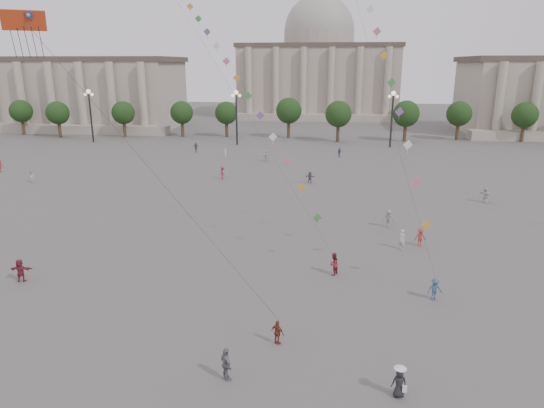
# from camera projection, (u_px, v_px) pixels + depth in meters

# --- Properties ---
(ground) EXTENTS (360.00, 360.00, 0.00)m
(ground) POSITION_uv_depth(u_px,v_px,m) (283.00, 339.00, 28.42)
(ground) COLOR #52504D
(ground) RESTS_ON ground
(hall_west) EXTENTS (84.00, 26.22, 17.20)m
(hall_west) POSITION_uv_depth(u_px,v_px,m) (20.00, 93.00, 123.26)
(hall_west) COLOR #A49B89
(hall_west) RESTS_ON ground
(hall_central) EXTENTS (48.30, 34.30, 35.50)m
(hall_central) POSITION_uv_depth(u_px,v_px,m) (318.00, 68.00, 147.89)
(hall_central) COLOR #A49B89
(hall_central) RESTS_ON ground
(tree_row) EXTENTS (137.12, 5.12, 8.00)m
(tree_row) POSITION_uv_depth(u_px,v_px,m) (314.00, 114.00, 101.42)
(tree_row) COLOR #38261C
(tree_row) RESTS_ON ground
(lamp_post_far_west) EXTENTS (2.00, 0.90, 10.65)m
(lamp_post_far_west) POSITION_uv_depth(u_px,v_px,m) (90.00, 106.00, 97.74)
(lamp_post_far_west) COLOR #262628
(lamp_post_far_west) RESTS_ON ground
(lamp_post_mid_west) EXTENTS (2.00, 0.90, 10.65)m
(lamp_post_mid_west) POSITION_uv_depth(u_px,v_px,m) (236.00, 107.00, 94.74)
(lamp_post_mid_west) COLOR #262628
(lamp_post_mid_west) RESTS_ON ground
(lamp_post_mid_east) EXTENTS (2.00, 0.90, 10.65)m
(lamp_post_mid_east) POSITION_uv_depth(u_px,v_px,m) (392.00, 109.00, 91.74)
(lamp_post_mid_east) COLOR #262628
(lamp_post_mid_east) RESTS_ON ground
(person_crowd_0) EXTENTS (0.94, 0.96, 1.62)m
(person_crowd_0) POSITION_uv_depth(u_px,v_px,m) (339.00, 152.00, 83.85)
(person_crowd_0) COLOR #384E7E
(person_crowd_0) RESTS_ON ground
(person_crowd_1) EXTENTS (0.97, 1.01, 1.64)m
(person_crowd_1) POSITION_uv_depth(u_px,v_px,m) (32.00, 176.00, 65.93)
(person_crowd_1) COLOR silver
(person_crowd_1) RESTS_ON ground
(person_crowd_2) EXTENTS (1.01, 1.31, 1.79)m
(person_crowd_2) POSITION_uv_depth(u_px,v_px,m) (0.00, 166.00, 72.10)
(person_crowd_2) COLOR maroon
(person_crowd_2) RESTS_ON ground
(person_crowd_4) EXTENTS (1.55, 1.68, 1.87)m
(person_crowd_4) POSITION_uv_depth(u_px,v_px,m) (266.00, 156.00, 80.07)
(person_crowd_4) COLOR silver
(person_crowd_4) RESTS_ON ground
(person_crowd_6) EXTENTS (1.25, 0.81, 1.83)m
(person_crowd_6) POSITION_uv_depth(u_px,v_px,m) (388.00, 218.00, 47.61)
(person_crowd_6) COLOR slate
(person_crowd_6) RESTS_ON ground
(person_crowd_7) EXTENTS (1.59, 1.59, 1.84)m
(person_crowd_7) POSITION_uv_depth(u_px,v_px,m) (486.00, 195.00, 56.19)
(person_crowd_7) COLOR silver
(person_crowd_7) RESTS_ON ground
(person_crowd_8) EXTENTS (1.18, 0.82, 1.67)m
(person_crowd_8) POSITION_uv_depth(u_px,v_px,m) (420.00, 237.00, 42.68)
(person_crowd_8) COLOR #9E352B
(person_crowd_8) RESTS_ON ground
(person_crowd_10) EXTENTS (0.38, 0.57, 1.53)m
(person_crowd_10) POSITION_uv_depth(u_px,v_px,m) (225.00, 153.00, 83.48)
(person_crowd_10) COLOR silver
(person_crowd_10) RESTS_ON ground
(person_crowd_12) EXTENTS (1.53, 0.76, 1.58)m
(person_crowd_12) POSITION_uv_depth(u_px,v_px,m) (310.00, 177.00, 65.41)
(person_crowd_12) COLOR #5A595E
(person_crowd_12) RESTS_ON ground
(person_crowd_13) EXTENTS (0.77, 0.77, 1.80)m
(person_crowd_13) POSITION_uv_depth(u_px,v_px,m) (402.00, 239.00, 42.03)
(person_crowd_13) COLOR silver
(person_crowd_13) RESTS_ON ground
(person_crowd_16) EXTENTS (1.13, 0.62, 1.83)m
(person_crowd_16) POSITION_uv_depth(u_px,v_px,m) (196.00, 147.00, 88.20)
(person_crowd_16) COLOR #5A595E
(person_crowd_16) RESTS_ON ground
(person_crowd_17) EXTENTS (1.13, 1.32, 1.78)m
(person_crowd_17) POSITION_uv_depth(u_px,v_px,m) (223.00, 173.00, 67.72)
(person_crowd_17) COLOR maroon
(person_crowd_17) RESTS_ON ground
(tourist_0) EXTENTS (0.93, 0.76, 1.48)m
(tourist_0) POSITION_uv_depth(u_px,v_px,m) (278.00, 332.00, 27.74)
(tourist_0) COLOR brown
(tourist_0) RESTS_ON ground
(tourist_2) EXTENTS (1.67, 0.70, 1.75)m
(tourist_2) POSITION_uv_depth(u_px,v_px,m) (20.00, 270.00, 35.73)
(tourist_2) COLOR maroon
(tourist_2) RESTS_ON ground
(tourist_3) EXTENTS (0.98, 1.11, 1.80)m
(tourist_3) POSITION_uv_depth(u_px,v_px,m) (226.00, 364.00, 24.53)
(tourist_3) COLOR slate
(tourist_3) RESTS_ON ground
(kite_flyer_0) EXTENTS (0.99, 1.07, 1.75)m
(kite_flyer_0) POSITION_uv_depth(u_px,v_px,m) (334.00, 264.00, 36.87)
(kite_flyer_0) COLOR maroon
(kite_flyer_0) RESTS_ON ground
(kite_flyer_1) EXTENTS (1.14, 0.82, 1.59)m
(kite_flyer_1) POSITION_uv_depth(u_px,v_px,m) (435.00, 289.00, 32.93)
(kite_flyer_1) COLOR #31536E
(kite_flyer_1) RESTS_ON ground
(hat_person) EXTENTS (0.79, 0.60, 1.69)m
(hat_person) POSITION_uv_depth(u_px,v_px,m) (399.00, 382.00, 23.30)
(hat_person) COLOR black
(hat_person) RESTS_ON ground
(dragon_kite) EXTENTS (7.97, 1.55, 21.26)m
(dragon_kite) POSITION_uv_depth(u_px,v_px,m) (29.00, 38.00, 25.93)
(dragon_kite) COLOR red
(dragon_kite) RESTS_ON ground
(kite_train_west) EXTENTS (29.13, 38.94, 60.54)m
(kite_train_west) POSITION_uv_depth(u_px,v_px,m) (195.00, 18.00, 53.17)
(kite_train_west) COLOR #3F3F3F
(kite_train_west) RESTS_ON ground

